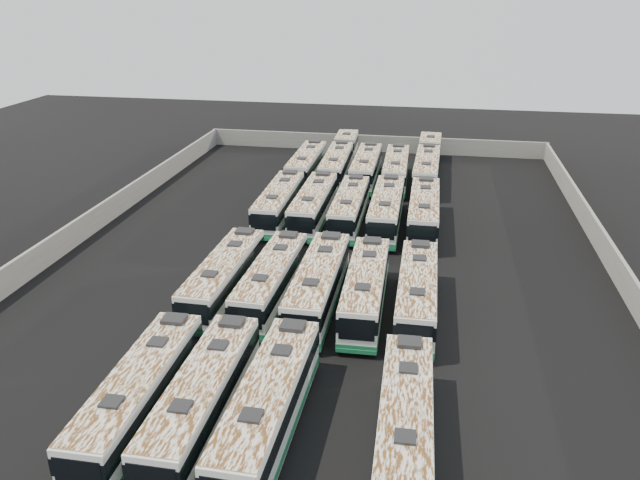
{
  "coord_description": "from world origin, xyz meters",
  "views": [
    {
      "loc": [
        7.65,
        -46.35,
        21.35
      ],
      "look_at": [
        -0.84,
        0.38,
        1.6
      ],
      "focal_mm": 35.0,
      "sensor_mm": 36.0,
      "label": 1
    }
  ],
  "objects_px": {
    "bus_front_left": "(203,398)",
    "bus_back_center": "(366,168)",
    "bus_midfront_left": "(271,281)",
    "bus_midfront_far_right": "(417,294)",
    "bus_midfront_center": "(318,285)",
    "bus_midback_left": "(313,205)",
    "bus_midback_right": "(386,210)",
    "bus_midback_far_right": "(424,212)",
    "bus_front_far_right": "(405,425)",
    "bus_midfront_right": "(365,289)",
    "bus_front_far_left": "(140,394)",
    "bus_midback_far_left": "(279,203)",
    "bus_midfront_far_left": "(224,277)",
    "bus_back_far_left": "(307,165)",
    "bus_back_far_right": "(428,162)",
    "bus_front_center": "(269,406)",
    "bus_back_right": "(396,170)",
    "bus_back_left": "(340,159)",
    "bus_midback_center": "(349,208)"
  },
  "relations": [
    {
      "from": "bus_front_left",
      "to": "bus_back_center",
      "type": "relative_size",
      "value": 0.99
    },
    {
      "from": "bus_midfront_left",
      "to": "bus_midfront_far_right",
      "type": "relative_size",
      "value": 0.99
    },
    {
      "from": "bus_midfront_center",
      "to": "bus_midback_left",
      "type": "height_order",
      "value": "bus_midfront_center"
    },
    {
      "from": "bus_midback_right",
      "to": "bus_midback_far_right",
      "type": "height_order",
      "value": "bus_midback_right"
    },
    {
      "from": "bus_front_far_right",
      "to": "bus_midfront_right",
      "type": "height_order",
      "value": "bus_midfront_right"
    },
    {
      "from": "bus_front_far_left",
      "to": "bus_midback_far_left",
      "type": "bearing_deg",
      "value": 89.41
    },
    {
      "from": "bus_midfront_far_left",
      "to": "bus_back_far_left",
      "type": "xyz_separation_m",
      "value": [
        -0.02,
        29.94,
        0.01
      ]
    },
    {
      "from": "bus_midback_right",
      "to": "bus_back_far_right",
      "type": "xyz_separation_m",
      "value": [
        3.41,
        17.27,
        -0.02
      ]
    },
    {
      "from": "bus_midback_far_left",
      "to": "bus_back_far_left",
      "type": "distance_m",
      "value": 13.55
    },
    {
      "from": "bus_front_far_left",
      "to": "bus_front_left",
      "type": "distance_m",
      "value": 3.34
    },
    {
      "from": "bus_midfront_far_left",
      "to": "bus_midfront_far_right",
      "type": "height_order",
      "value": "bus_midfront_far_left"
    },
    {
      "from": "bus_front_far_right",
      "to": "bus_midfront_center",
      "type": "xyz_separation_m",
      "value": [
        -6.77,
        13.77,
        0.08
      ]
    },
    {
      "from": "bus_front_center",
      "to": "bus_front_far_right",
      "type": "xyz_separation_m",
      "value": [
        6.78,
        -0.14,
        -0.07
      ]
    },
    {
      "from": "bus_back_right",
      "to": "bus_back_left",
      "type": "bearing_deg",
      "value": 152.17
    },
    {
      "from": "bus_midfront_left",
      "to": "bus_back_far_left",
      "type": "distance_m",
      "value": 30.07
    },
    {
      "from": "bus_midfront_far_right",
      "to": "bus_back_center",
      "type": "xyz_separation_m",
      "value": [
        -6.86,
        30.06,
        0.02
      ]
    },
    {
      "from": "bus_midfront_right",
      "to": "bus_midback_far_left",
      "type": "distance_m",
      "value": 19.34
    },
    {
      "from": "bus_back_left",
      "to": "bus_midback_right",
      "type": "bearing_deg",
      "value": -69.4
    },
    {
      "from": "bus_midfront_left",
      "to": "bus_midfront_far_right",
      "type": "xyz_separation_m",
      "value": [
        10.26,
        -0.19,
        0.02
      ]
    },
    {
      "from": "bus_midback_far_left",
      "to": "bus_midback_far_right",
      "type": "xyz_separation_m",
      "value": [
        13.71,
        -0.21,
        0.03
      ]
    },
    {
      "from": "bus_midback_far_right",
      "to": "bus_back_far_right",
      "type": "xyz_separation_m",
      "value": [
        -0.02,
        17.27,
        -0.02
      ]
    },
    {
      "from": "bus_midfront_left",
      "to": "bus_midback_right",
      "type": "distance_m",
      "value": 17.49
    },
    {
      "from": "bus_midback_far_left",
      "to": "bus_back_far_left",
      "type": "bearing_deg",
      "value": 89.47
    },
    {
      "from": "bus_front_center",
      "to": "bus_back_center",
      "type": "distance_m",
      "value": 43.69
    },
    {
      "from": "bus_midfront_far_left",
      "to": "bus_back_far_left",
      "type": "distance_m",
      "value": 29.94
    },
    {
      "from": "bus_front_left",
      "to": "bus_back_center",
      "type": "bearing_deg",
      "value": 85.52
    },
    {
      "from": "bus_back_center",
      "to": "bus_back_left",
      "type": "bearing_deg",
      "value": 135.26
    },
    {
      "from": "bus_front_far_right",
      "to": "bus_midfront_far_left",
      "type": "distance_m",
      "value": 19.5
    },
    {
      "from": "bus_front_left",
      "to": "bus_back_left",
      "type": "height_order",
      "value": "bus_back_left"
    },
    {
      "from": "bus_midback_center",
      "to": "bus_back_left",
      "type": "xyz_separation_m",
      "value": [
        -3.48,
        17.05,
        0.04
      ]
    },
    {
      "from": "bus_front_far_right",
      "to": "bus_back_right",
      "type": "height_order",
      "value": "bus_back_right"
    },
    {
      "from": "bus_midback_far_right",
      "to": "bus_back_far_left",
      "type": "bearing_deg",
      "value": 134.83
    },
    {
      "from": "bus_back_center",
      "to": "bus_midfront_center",
      "type": "bearing_deg",
      "value": -90.35
    },
    {
      "from": "bus_midfront_far_left",
      "to": "bus_back_right",
      "type": "bearing_deg",
      "value": 72.09
    },
    {
      "from": "bus_midfront_left",
      "to": "bus_midfront_right",
      "type": "bearing_deg",
      "value": 0.23
    },
    {
      "from": "bus_midfront_far_left",
      "to": "bus_back_right",
      "type": "relative_size",
      "value": 1.0
    },
    {
      "from": "bus_midfront_far_right",
      "to": "bus_midback_far_right",
      "type": "distance_m",
      "value": 16.29
    },
    {
      "from": "bus_front_center",
      "to": "bus_midfront_right",
      "type": "distance_m",
      "value": 14.08
    },
    {
      "from": "bus_midback_left",
      "to": "bus_front_far_right",
      "type": "bearing_deg",
      "value": -71.14
    },
    {
      "from": "bus_midfront_far_right",
      "to": "bus_back_center",
      "type": "bearing_deg",
      "value": 102.55
    },
    {
      "from": "bus_midback_left",
      "to": "bus_back_center",
      "type": "bearing_deg",
      "value": 75.71
    },
    {
      "from": "bus_midback_far_left",
      "to": "bus_midfront_left",
      "type": "bearing_deg",
      "value": -78.91
    },
    {
      "from": "bus_midback_far_left",
      "to": "bus_front_far_right",
      "type": "bearing_deg",
      "value": -66.56
    },
    {
      "from": "bus_midfront_left",
      "to": "bus_midback_far_left",
      "type": "relative_size",
      "value": 0.98
    },
    {
      "from": "bus_midback_center",
      "to": "bus_back_far_left",
      "type": "xyz_separation_m",
      "value": [
        -6.85,
        13.62,
        0.04
      ]
    },
    {
      "from": "bus_front_left",
      "to": "bus_midfront_right",
      "type": "distance_m",
      "value": 15.19
    },
    {
      "from": "bus_midfront_center",
      "to": "bus_midback_far_right",
      "type": "relative_size",
      "value": 1.0
    },
    {
      "from": "bus_front_far_left",
      "to": "bus_front_center",
      "type": "height_order",
      "value": "bus_front_center"
    },
    {
      "from": "bus_front_far_right",
      "to": "bus_midback_left",
      "type": "xyz_separation_m",
      "value": [
        -10.28,
        30.25,
        0.06
      ]
    },
    {
      "from": "bus_midfront_far_left",
      "to": "bus_midback_right",
      "type": "distance_m",
      "value": 19.18
    }
  ]
}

